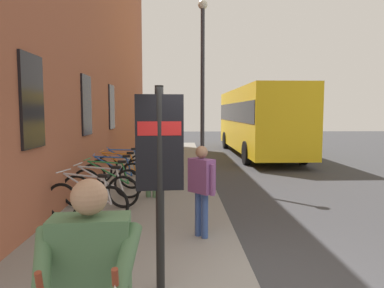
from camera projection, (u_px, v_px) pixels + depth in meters
The scene contains 16 objects.
ground at pixel (247, 188), 10.37m from camera, with size 60.00×60.00×0.00m, color #38383A.
sidewalk_pavement at pixel (158, 175), 12.27m from camera, with size 24.00×3.50×0.12m, color gray.
station_facade at pixel (101, 35), 12.74m from camera, with size 22.00×0.65×9.99m.
bicycle_mid_rack at pixel (87, 201), 6.82m from camera, with size 0.62×1.72×0.97m.
bicycle_by_door at pixel (100, 190), 7.78m from camera, with size 0.48×1.77×0.97m.
bicycle_far_end at pixel (108, 182), 8.63m from camera, with size 0.48×1.77×0.97m.
bicycle_nearest_sign at pixel (113, 175), 9.61m from camera, with size 0.48×1.76×0.97m.
bicycle_leaning_wall at pixel (118, 170), 10.43m from camera, with size 0.48×1.77×0.97m.
bicycle_end_of_row at pixel (123, 165), 11.47m from camera, with size 0.70×1.69×0.97m.
transit_info_sign at pixel (160, 156), 4.07m from camera, with size 0.13×0.55×2.40m.
city_bus at pixel (258, 118), 18.16m from camera, with size 10.51×2.69×3.35m.
pedestrian_near_bus at pixel (151, 154), 8.67m from camera, with size 0.39×0.63×1.74m.
pedestrian_crossing_street at pixel (202, 182), 5.91m from camera, with size 0.48×0.46×1.54m.
pedestrian_by_facade at pixel (145, 140), 12.93m from camera, with size 0.66×0.26×1.75m.
tourist_with_hotdogs at pixel (91, 282), 2.20m from camera, with size 0.60×0.65×1.70m.
street_lamp at pixel (203, 76), 10.45m from camera, with size 0.28×0.28×5.34m.
Camera 1 is at (-4.15, 0.96, 2.22)m, focal length 33.20 mm.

